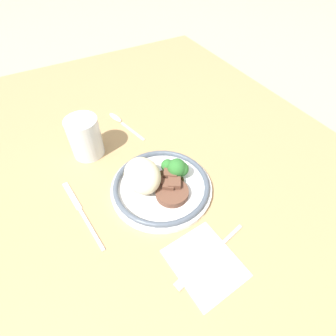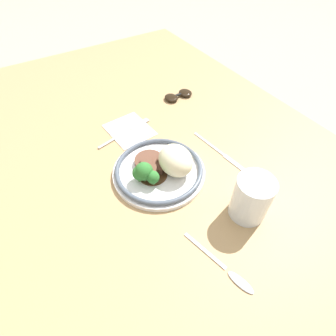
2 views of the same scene
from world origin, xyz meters
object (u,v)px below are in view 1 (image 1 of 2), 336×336
(knife, at_px, (81,211))
(spoon, at_px, (119,121))
(juice_glass, at_px, (86,139))
(plate, at_px, (159,182))
(fork, at_px, (205,261))

(knife, height_order, spoon, spoon)
(juice_glass, bearing_deg, spoon, -53.63)
(juice_glass, xyz_separation_m, spoon, (0.09, -0.12, -0.05))
(plate, height_order, fork, plate)
(juice_glass, height_order, knife, juice_glass)
(juice_glass, xyz_separation_m, knife, (-0.17, 0.08, -0.05))
(plate, distance_m, spoon, 0.29)
(juice_glass, height_order, spoon, juice_glass)
(fork, bearing_deg, juice_glass, -89.06)
(spoon, bearing_deg, juice_glass, 112.90)
(plate, distance_m, fork, 0.20)
(plate, relative_size, spoon, 1.39)
(juice_glass, distance_m, fork, 0.41)
(fork, bearing_deg, knife, -65.49)
(plate, height_order, juice_glass, juice_glass)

